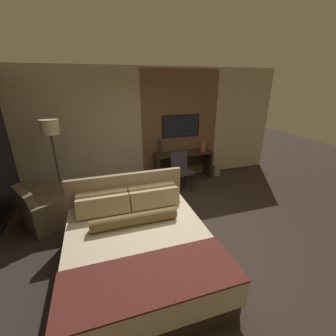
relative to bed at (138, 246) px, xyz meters
The scene contains 11 objects.
ground_plane 0.96m from the bed, 23.69° to the left, with size 16.00×16.00×0.00m, color #332823.
wall_back_tv_panel 3.28m from the bed, 72.51° to the left, with size 7.20×0.09×2.80m.
bed is the anchor object (origin of this frame).
desk 3.20m from the bed, 57.51° to the left, with size 1.52×0.47×0.73m.
tv 3.52m from the bed, 59.25° to the left, with size 1.00×0.04×0.56m.
desk_chair 2.57m from the bed, 56.01° to the left, with size 0.48×0.48×0.91m.
armchair_by_window 2.10m from the bed, 131.25° to the left, with size 1.15×1.16×0.78m.
floor_lamp 2.73m from the bed, 119.36° to the left, with size 0.34×0.34×1.81m.
vase_tall 3.04m from the bed, 67.98° to the left, with size 0.08×0.08×0.37m.
vase_short 3.48m from the bed, 49.38° to the left, with size 0.13×0.13×0.26m.
waste_bin 3.77m from the bed, 44.13° to the left, with size 0.22×0.22×0.28m.
Camera 1 is at (-1.21, -2.88, 2.46)m, focal length 24.00 mm.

